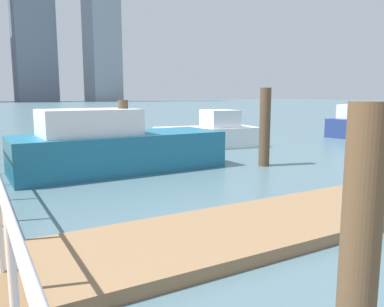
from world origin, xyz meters
The scene contains 11 objects.
ground_plane centered at (0.00, 20.00, 0.00)m, with size 300.00×300.00×0.00m, color slate.
floating_dock centered at (1.85, 11.54, 0.09)m, with size 10.71×2.00×0.18m, color #93704C.
boardwalk_railing centered at (-3.15, 8.78, 1.23)m, with size 0.06×26.17×1.08m.
dock_piling_0 centered at (4.43, 15.99, 1.19)m, with size 0.33×0.33×2.38m, color brown.
dock_piling_2 centered at (0.44, 17.43, 1.01)m, with size 0.29×0.29×2.02m, color brown.
dock_piling_3 centered at (-1.08, 8.55, 1.06)m, with size 0.26×0.26×2.13m, color brown.
moored_boat_2 centered at (14.49, 20.00, 0.63)m, with size 4.32×2.78×1.68m.
moored_boat_3 centered at (5.29, 20.51, 0.55)m, with size 4.40×2.55×1.54m.
moored_boat_4 centered at (0.18, 17.50, 0.70)m, with size 5.95×2.27×1.78m.
skyline_tower_3 centered at (16.39, 146.93, 27.54)m, with size 12.52×11.30×55.07m, color slate.
skyline_tower_4 centered at (36.65, 137.69, 29.76)m, with size 9.74×11.50×59.51m, color #8C939E.
Camera 1 is at (-3.30, 6.97, 2.17)m, focal length 35.93 mm.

